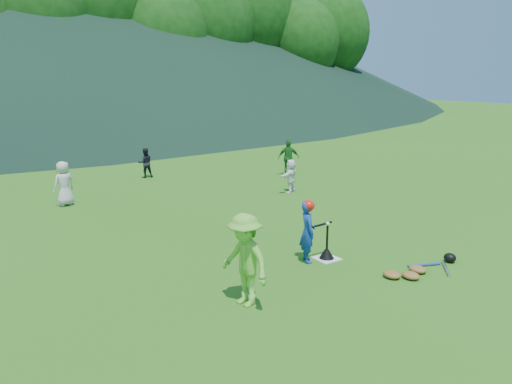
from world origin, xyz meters
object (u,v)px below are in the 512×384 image
Objects in this scene: batter_child at (308,232)px; fielder_b at (145,163)px; fielder_a at (64,184)px; fielder_c at (289,158)px; batting_tee at (327,253)px; adult_coach at (245,260)px; equipment_pile at (418,269)px; fielder_d at (291,176)px; home_plate at (326,259)px.

batter_child reaches higher than fielder_b.
fielder_c reaches higher than fielder_a.
fielder_b reaches higher than batting_tee.
adult_coach is 2.65m from batting_tee.
batter_child is 9.76m from fielder_b.
adult_coach reaches higher than equipment_pile.
fielder_d is (5.55, 5.85, -0.23)m from adult_coach.
fielder_b is at bearing -85.78° from fielder_d.
fielder_c reaches higher than batter_child.
fielder_b is at bearing 88.72° from home_plate.
adult_coach is at bearing 137.39° from batter_child.
fielder_b reaches higher than fielder_d.
adult_coach reaches higher than home_plate.
batting_tee is (-4.72, -7.27, -0.52)m from fielder_c.
home_plate is 0.36× the size of fielder_a.
fielder_d is 0.58× the size of equipment_pile.
fielder_c is 1.92× the size of batting_tee.
batter_child is 0.81× the size of adult_coach.
fielder_b is (0.63, 9.74, -0.08)m from batter_child.
fielder_d is 6.94m from equipment_pile.
fielder_b is 5.58m from fielder_d.
batting_tee reaches higher than home_plate.
fielder_d is at bearing 71.79° from equipment_pile.
fielder_c is 8.69m from batting_tee.
batter_child is at bearing 129.57° from equipment_pile.
fielder_d is 5.96m from batting_tee.
adult_coach reaches higher than fielder_d.
batter_child reaches higher than batting_tee.
home_plate is at bearing 99.42° from adult_coach.
home_plate is at bearing 121.89° from equipment_pile.
fielder_c is 1.25× the size of fielder_d.
fielder_a reaches higher than fielder_b.
home_plate is 0.34× the size of fielder_c.
batter_child is (-0.41, 0.12, 0.60)m from home_plate.
fielder_b is at bearing 93.58° from equipment_pile.
fielder_c is 2.73m from fielder_d.
fielder_a is 1.18× the size of fielder_b.
adult_coach is at bearing -162.55° from batting_tee.
fielder_a is at bearing 47.45° from fielder_b.
batting_tee is (-3.10, -5.08, -0.39)m from fielder_d.
fielder_b is at bearing 4.50° from fielder_c.
fielder_a is at bearing 113.51° from batting_tee.
fielder_b is (3.43, 2.49, -0.10)m from fielder_a.
fielder_a is at bearing 115.01° from equipment_pile.
home_plate is at bearing 91.47° from fielder_c.
fielder_b is (2.68, 10.64, -0.22)m from adult_coach.
adult_coach is 8.18m from fielder_a.
fielder_d is at bearing 58.65° from home_plate.
batter_child is 0.94× the size of fielder_c.
home_plate is 0.12m from batting_tee.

